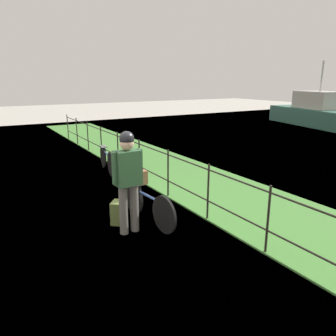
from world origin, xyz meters
The scene contains 10 objects.
ground_plane centered at (0.00, 0.00, 0.00)m, with size 60.00×60.00×0.00m, color #B2ADA3.
grass_strip centered at (0.00, 3.01, 0.01)m, with size 27.00×2.40×0.03m, color #478438.
iron_fence centered at (0.00, 1.84, 0.60)m, with size 18.04×0.04×1.04m.
bicycle_main centered at (0.22, 0.87, 0.34)m, with size 1.65×0.21×0.64m.
wooden_crate centered at (-0.14, 0.84, 0.76)m, with size 0.39×0.26×0.24m, color olive.
terrier_dog centered at (-0.12, 0.85, 0.96)m, with size 0.32×0.16×0.18m.
cyclist_person centered at (0.43, 0.44, 1.00)m, with size 0.29×0.54×1.68m.
backpack_on_paving centered at (0.00, 0.40, 0.20)m, with size 0.28×0.18×0.40m, color olive.
bicycle_parked centered at (-3.32, 1.45, 0.34)m, with size 1.60×0.29×0.64m.
moored_boat_near centered at (-6.52, 14.99, 0.68)m, with size 6.10×3.68×3.44m.
Camera 1 is at (5.03, -1.56, 2.44)m, focal length 35.03 mm.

